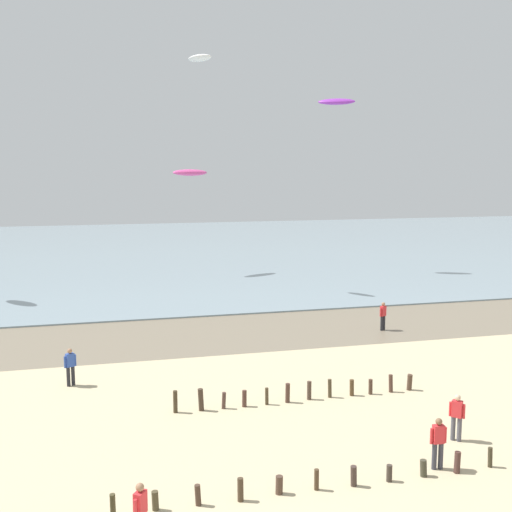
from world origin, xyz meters
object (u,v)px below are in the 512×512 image
object	(u,v)px
person_trailing_behind	(383,315)
kite_aloft_6	(200,58)
kite_aloft_1	(337,102)
person_by_waterline	(70,366)
person_far_down_beach	(457,416)
person_right_flank	(141,512)
person_left_flank	(438,442)
kite_aloft_5	(190,173)

from	to	relation	value
person_trailing_behind	kite_aloft_6	world-z (taller)	kite_aloft_6
kite_aloft_1	person_by_waterline	bearing A→B (deg)	-106.05
kite_aloft_1	kite_aloft_6	bearing A→B (deg)	-130.52
person_far_down_beach	person_right_flank	bearing A→B (deg)	-161.97
person_left_flank	kite_aloft_5	size ratio (longest dim) A/B	0.49
person_left_flank	kite_aloft_6	distance (m)	35.96
person_trailing_behind	kite_aloft_6	bearing A→B (deg)	119.42
person_left_flank	kite_aloft_1	size ratio (longest dim) A/B	0.51
person_trailing_behind	kite_aloft_5	world-z (taller)	kite_aloft_5
person_far_down_beach	person_trailing_behind	xyz separation A→B (m)	(4.23, 14.90, 0.00)
person_by_waterline	person_right_flank	distance (m)	13.21
person_by_waterline	person_left_flank	size ratio (longest dim) A/B	1.00
person_trailing_behind	kite_aloft_5	size ratio (longest dim) A/B	0.49
kite_aloft_1	kite_aloft_5	world-z (taller)	kite_aloft_1
kite_aloft_1	person_left_flank	bearing A→B (deg)	-81.95
person_right_flank	kite_aloft_5	size ratio (longest dim) A/B	0.49
person_trailing_behind	kite_aloft_1	bearing A→B (deg)	76.54
person_by_waterline	kite_aloft_5	bearing A→B (deg)	71.33
person_by_waterline	person_left_flank	bearing A→B (deg)	-43.34
person_far_down_beach	person_trailing_behind	distance (m)	15.49
kite_aloft_6	kite_aloft_1	bearing A→B (deg)	80.30
person_trailing_behind	kite_aloft_1	size ratio (longest dim) A/B	0.51
kite_aloft_5	kite_aloft_6	xyz separation A→B (m)	(-0.30, -7.93, 8.64)
kite_aloft_1	kite_aloft_6	distance (m)	15.13
kite_aloft_6	person_left_flank	bearing A→B (deg)	-30.43
person_far_down_beach	person_left_flank	bearing A→B (deg)	-134.91
person_right_flank	person_left_flank	bearing A→B (deg)	11.36
person_right_flank	person_trailing_behind	size ratio (longest dim) A/B	1.00
person_by_waterline	person_far_down_beach	world-z (taller)	same
person_by_waterline	kite_aloft_6	size ratio (longest dim) A/B	0.71
person_trailing_behind	person_by_waterline	bearing A→B (deg)	-162.60
person_right_flank	kite_aloft_1	distance (m)	47.27
person_by_waterline	kite_aloft_1	distance (m)	38.22
kite_aloft_1	kite_aloft_5	distance (m)	14.78
person_trailing_behind	kite_aloft_5	distance (m)	25.67
person_by_waterline	person_right_flank	world-z (taller)	same
kite_aloft_5	kite_aloft_6	distance (m)	11.73
person_trailing_behind	kite_aloft_6	size ratio (longest dim) A/B	0.71
person_far_down_beach	kite_aloft_1	world-z (taller)	kite_aloft_1
person_by_waterline	kite_aloft_6	bearing A→B (deg)	65.59
kite_aloft_6	person_right_flank	bearing A→B (deg)	-46.84
person_by_waterline	kite_aloft_1	size ratio (longest dim) A/B	0.51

